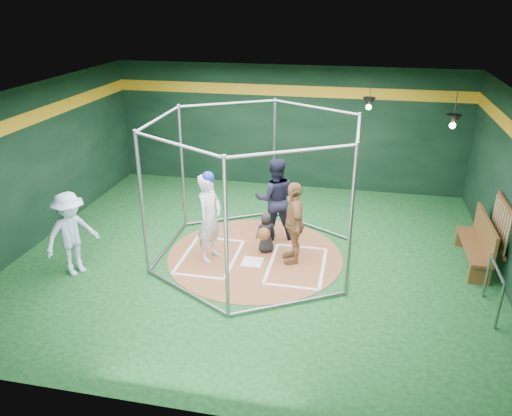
% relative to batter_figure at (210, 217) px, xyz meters
% --- Properties ---
extents(room_shell, '(10.10, 9.10, 3.53)m').
position_rel_batter_figure_xyz_m(room_shell, '(0.91, 0.31, 0.76)').
color(room_shell, '#0D3C17').
rests_on(room_shell, ground).
extents(clay_disc, '(3.80, 3.80, 0.01)m').
position_rel_batter_figure_xyz_m(clay_disc, '(0.91, 0.30, -0.98)').
color(clay_disc, brown).
rests_on(clay_disc, ground).
extents(home_plate, '(0.43, 0.43, 0.01)m').
position_rel_batter_figure_xyz_m(home_plate, '(0.91, -0.00, -0.97)').
color(home_plate, white).
rests_on(home_plate, clay_disc).
extents(batter_box_left, '(1.17, 1.77, 0.01)m').
position_rel_batter_figure_xyz_m(batter_box_left, '(-0.04, 0.05, -0.97)').
color(batter_box_left, white).
rests_on(batter_box_left, clay_disc).
extents(batter_box_right, '(1.17, 1.77, 0.01)m').
position_rel_batter_figure_xyz_m(batter_box_right, '(1.86, 0.05, -0.97)').
color(batter_box_right, white).
rests_on(batter_box_right, clay_disc).
extents(batting_cage, '(4.05, 4.67, 3.00)m').
position_rel_batter_figure_xyz_m(batting_cage, '(0.91, 0.30, 0.51)').
color(batting_cage, gray).
rests_on(batting_cage, ground).
extents(bat_rack, '(0.07, 1.25, 0.98)m').
position_rel_batter_figure_xyz_m(bat_rack, '(5.84, 0.70, 0.06)').
color(bat_rack, brown).
rests_on(bat_rack, room_shell).
extents(pendant_lamp_near, '(0.34, 0.34, 0.90)m').
position_rel_batter_figure_xyz_m(pendant_lamp_near, '(3.11, 3.90, 1.75)').
color(pendant_lamp_near, black).
rests_on(pendant_lamp_near, room_shell).
extents(pendant_lamp_far, '(0.34, 0.34, 0.90)m').
position_rel_batter_figure_xyz_m(pendant_lamp_far, '(4.91, 2.30, 1.75)').
color(pendant_lamp_far, black).
rests_on(pendant_lamp_far, room_shell).
extents(batter_figure, '(0.61, 0.79, 1.98)m').
position_rel_batter_figure_xyz_m(batter_figure, '(0.00, 0.00, 0.00)').
color(batter_figure, silver).
rests_on(batter_figure, clay_disc).
extents(visitor_leopard, '(0.71, 1.12, 1.78)m').
position_rel_batter_figure_xyz_m(visitor_leopard, '(1.74, 0.27, -0.09)').
color(visitor_leopard, tan).
rests_on(visitor_leopard, clay_disc).
extents(catcher_figure, '(0.53, 0.61, 0.92)m').
position_rel_batter_figure_xyz_m(catcher_figure, '(1.10, 0.52, -0.51)').
color(catcher_figure, black).
rests_on(catcher_figure, clay_disc).
extents(umpire, '(1.09, 0.94, 1.93)m').
position_rel_batter_figure_xyz_m(umpire, '(1.16, 1.29, -0.01)').
color(umpire, black).
rests_on(umpire, clay_disc).
extents(bystander_blue, '(1.14, 1.31, 1.76)m').
position_rel_batter_figure_xyz_m(bystander_blue, '(-2.53, -1.13, -0.11)').
color(bystander_blue, '#B0CAE9').
rests_on(bystander_blue, ground).
extents(dugout_bench, '(0.43, 1.83, 1.07)m').
position_rel_batter_figure_xyz_m(dugout_bench, '(5.54, 0.90, -0.45)').
color(dugout_bench, brown).
rests_on(dugout_bench, ground).
extents(steel_railing, '(0.05, 1.05, 0.91)m').
position_rel_batter_figure_xyz_m(steel_railing, '(5.46, -0.88, -0.38)').
color(steel_railing, gray).
rests_on(steel_railing, ground).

